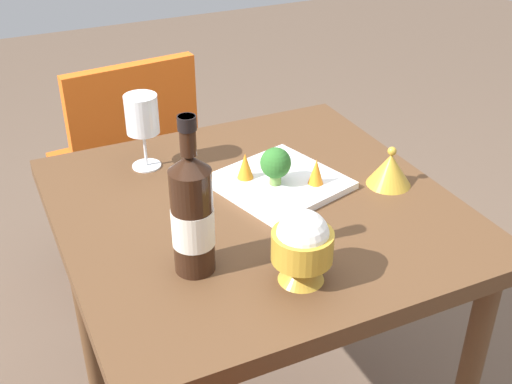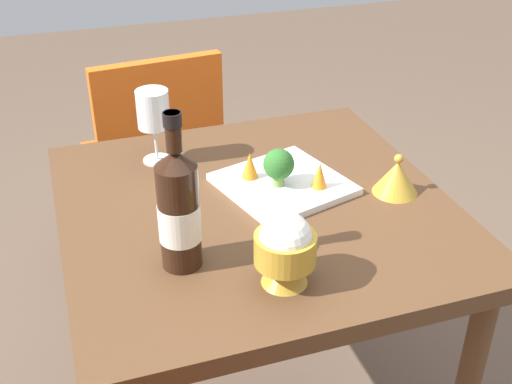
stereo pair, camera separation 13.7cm
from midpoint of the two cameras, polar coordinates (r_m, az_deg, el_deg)
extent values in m
cube|color=brown|center=(1.40, 2.81, -1.84)|extent=(0.82, 0.82, 0.04)
cylinder|color=brown|center=(1.84, -11.86, -8.00)|extent=(0.05, 0.05, 0.72)
cylinder|color=brown|center=(2.00, 8.39, -4.10)|extent=(0.05, 0.05, 0.72)
cube|color=orange|center=(2.26, -7.60, 2.90)|extent=(0.44, 0.44, 0.02)
cube|color=orange|center=(2.02, -6.45, 6.00)|extent=(0.40, 0.08, 0.40)
cylinder|color=black|center=(2.49, -12.16, -0.80)|extent=(0.03, 0.03, 0.43)
cylinder|color=black|center=(2.56, -4.78, 0.82)|extent=(0.03, 0.03, 0.43)
cylinder|color=black|center=(2.21, -10.08, -5.04)|extent=(0.03, 0.03, 0.43)
cylinder|color=black|center=(2.29, -1.86, -3.08)|extent=(0.03, 0.03, 0.43)
cylinder|color=black|center=(1.16, -3.40, -2.32)|extent=(0.08, 0.08, 0.21)
cone|color=black|center=(1.10, -3.58, 2.84)|extent=(0.08, 0.08, 0.03)
cylinder|color=black|center=(1.07, -3.67, 5.19)|extent=(0.03, 0.03, 0.07)
cylinder|color=black|center=(1.06, -3.71, 6.31)|extent=(0.03, 0.03, 0.02)
cylinder|color=silver|center=(1.16, -3.38, -2.74)|extent=(0.08, 0.08, 0.07)
cylinder|color=white|center=(1.57, -6.19, 2.76)|extent=(0.07, 0.07, 0.00)
cylinder|color=white|center=(1.55, -6.28, 4.22)|extent=(0.01, 0.01, 0.08)
cylinder|color=white|center=(1.51, -6.47, 7.19)|extent=(0.08, 0.08, 0.09)
cone|color=gold|center=(1.16, 5.92, -7.09)|extent=(0.08, 0.08, 0.04)
cylinder|color=gold|center=(1.13, 6.06, -5.09)|extent=(0.11, 0.11, 0.05)
sphere|color=white|center=(1.12, 6.12, -4.16)|extent=(0.09, 0.09, 0.09)
cone|color=gold|center=(1.46, 14.88, 1.19)|extent=(0.10, 0.10, 0.07)
sphere|color=gold|center=(1.44, 15.12, 2.77)|extent=(0.02, 0.02, 0.02)
cube|color=white|center=(1.45, 5.11, 0.62)|extent=(0.31, 0.31, 0.02)
cylinder|color=#729E4C|center=(1.42, 4.75, 1.04)|extent=(0.03, 0.03, 0.03)
sphere|color=#2D6B28|center=(1.40, 4.81, 2.38)|extent=(0.07, 0.07, 0.07)
cone|color=orange|center=(1.44, 2.18, 2.28)|extent=(0.04, 0.04, 0.06)
cone|color=orange|center=(1.42, 8.30, 1.47)|extent=(0.03, 0.03, 0.06)
camera|label=1|loc=(0.07, -87.14, 1.71)|focal=45.58mm
camera|label=2|loc=(0.07, 92.86, -1.71)|focal=45.58mm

